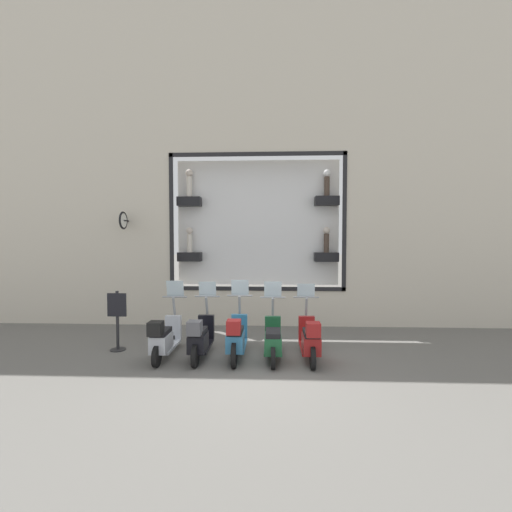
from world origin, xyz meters
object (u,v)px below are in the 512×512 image
Objects in this scene: scooter_teal_2 at (236,338)px; scooter_silver_4 at (164,338)px; scooter_red_0 at (310,339)px; scooter_green_1 at (273,340)px; scooter_black_3 at (200,338)px; shop_sign_post at (117,319)px.

scooter_teal_2 is 1.59m from scooter_silver_4.
scooter_red_0 is 1.00× the size of scooter_green_1.
scooter_black_3 is (-0.06, 1.59, 0.05)m from scooter_green_1.
scooter_black_3 is at bearing 90.62° from scooter_teal_2.
scooter_green_1 is at bearing -87.81° from scooter_black_3.
scooter_red_0 is 1.00× the size of scooter_black_3.
scooter_green_1 reaches higher than scooter_red_0.
shop_sign_post is at bearing 80.06° from scooter_teal_2.
scooter_green_1 is 3.71m from shop_sign_post.
scooter_green_1 is at bearing -97.02° from shop_sign_post.
scooter_red_0 is 0.80m from scooter_green_1.
scooter_silver_4 reaches higher than scooter_red_0.
scooter_green_1 is at bearing -88.42° from scooter_silver_4.
scooter_teal_2 is at bearing -89.38° from scooter_black_3.
scooter_black_3 is at bearing 92.19° from scooter_green_1.
scooter_black_3 is at bearing -103.85° from shop_sign_post.
scooter_silver_4 is at bearing 90.37° from scooter_black_3.
scooter_teal_2 is at bearing -89.51° from scooter_silver_4.
scooter_teal_2 is 0.80m from scooter_black_3.
scooter_red_0 is at bearing -94.56° from scooter_green_1.
scooter_green_1 is 0.80m from scooter_teal_2.
scooter_black_3 is 2.16m from shop_sign_post.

